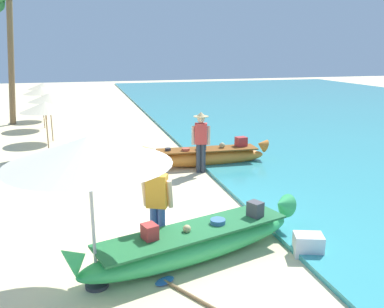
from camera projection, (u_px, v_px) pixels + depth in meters
The scene contains 13 objects.
ground_plane at pixel (177, 229), 8.34m from camera, with size 80.00×80.00×0.00m, color beige.
boat_green_foreground at pixel (195, 243), 7.09m from camera, with size 4.47×1.94×0.87m.
boat_orange_midground at pixel (208, 156), 12.81m from camera, with size 4.07×0.86×0.85m.
person_vendor_hatted at pixel (201, 138), 11.93m from camera, with size 0.59×0.44×1.82m.
person_tourist_customer at pixel (157, 202), 7.19m from camera, with size 0.58×0.42×1.70m.
patio_umbrella_large at pixel (88, 151), 5.79m from camera, with size 2.42×2.42×2.40m.
parasol_row_0 at pixel (45, 107), 13.30m from camera, with size 1.60×1.60×1.91m.
parasol_row_1 at pixel (49, 97), 15.91m from camera, with size 1.60×1.60×1.91m.
parasol_row_2 at pixel (41, 90), 18.56m from camera, with size 1.60×1.60×1.91m.
parasol_row_3 at pixel (44, 86), 20.85m from camera, with size 1.60×1.60×1.91m.
palm_tree_far_behind at pixel (9, 4), 18.61m from camera, with size 2.66×2.63×7.03m.
cooler_box at pixel (308, 245), 7.26m from camera, with size 0.50×0.36×0.40m, color silver.
paddle at pixel (186, 293), 6.12m from camera, with size 1.01×1.47×0.05m.
Camera 1 is at (-1.72, -7.49, 3.60)m, focal length 38.04 mm.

